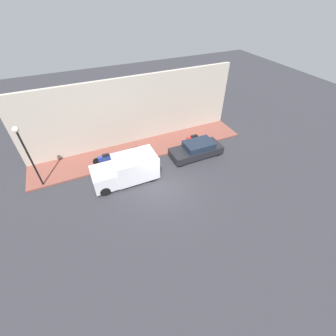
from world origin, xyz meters
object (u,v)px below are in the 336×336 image
(parked_car, at_px, (197,149))
(motorcycle_blue, at_px, (105,158))
(motorcycle_black, at_px, (133,152))
(streetlamp, at_px, (24,147))
(motorcycle_red, at_px, (193,140))
(delivery_van, at_px, (126,169))

(parked_car, bearing_deg, motorcycle_blue, 74.85)
(motorcycle_black, relative_size, streetlamp, 0.43)
(motorcycle_blue, relative_size, streetlamp, 0.39)
(motorcycle_blue, distance_m, motorcycle_black, 2.31)
(parked_car, distance_m, motorcycle_red, 1.47)
(motorcycle_black, height_order, motorcycle_red, motorcycle_red)
(streetlamp, bearing_deg, delivery_van, -107.87)
(motorcycle_black, bearing_deg, streetlamp, 93.45)
(motorcycle_black, distance_m, streetlamp, 7.44)
(motorcycle_red, distance_m, streetlamp, 12.49)
(parked_car, height_order, streetlamp, streetlamp)
(motorcycle_red, relative_size, streetlamp, 0.42)
(delivery_van, height_order, streetlamp, streetlamp)
(delivery_van, relative_size, motorcycle_blue, 2.52)
(streetlamp, bearing_deg, motorcycle_red, -89.53)
(parked_car, bearing_deg, motorcycle_red, -15.72)
(delivery_van, relative_size, motorcycle_black, 2.28)
(motorcycle_blue, bearing_deg, delivery_van, -156.05)
(motorcycle_red, bearing_deg, parked_car, 164.28)
(parked_car, height_order, motorcycle_black, parked_car)
(delivery_van, relative_size, motorcycle_red, 2.33)
(parked_car, bearing_deg, streetlamp, 83.62)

